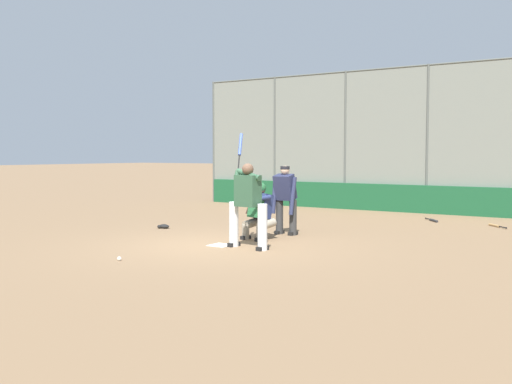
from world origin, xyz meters
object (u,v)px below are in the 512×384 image
at_px(batter_at_plate, 248,202).
at_px(catcher_behind_plate, 258,210).
at_px(spare_bat_near_backstop, 496,226).
at_px(spare_bat_by_padding, 433,220).
at_px(baseball_loose, 119,259).
at_px(fielding_glove_on_dirt, 164,226).
at_px(umpire_home, 285,198).

bearing_deg(batter_at_plate, catcher_behind_plate, -59.22).
bearing_deg(spare_bat_near_backstop, catcher_behind_plate, 102.13).
bearing_deg(catcher_behind_plate, spare_bat_by_padding, -101.87).
distance_m(catcher_behind_plate, spare_bat_near_backstop, 6.53).
relative_size(spare_bat_by_padding, baseball_loose, 9.29).
bearing_deg(baseball_loose, spare_bat_by_padding, -106.65).
height_order(spare_bat_by_padding, fielding_glove_on_dirt, fielding_glove_on_dirt).
height_order(umpire_home, spare_bat_near_backstop, umpire_home).
bearing_deg(umpire_home, baseball_loose, 83.95).
relative_size(batter_at_plate, catcher_behind_plate, 1.84).
height_order(spare_bat_near_backstop, baseball_loose, baseball_loose).
xyz_separation_m(umpire_home, fielding_glove_on_dirt, (3.14, 0.69, -0.80)).
xyz_separation_m(catcher_behind_plate, spare_bat_by_padding, (-2.13, -5.57, -0.61)).
relative_size(umpire_home, spare_bat_by_padding, 2.33).
height_order(spare_bat_by_padding, baseball_loose, baseball_loose).
bearing_deg(spare_bat_by_padding, fielding_glove_on_dirt, -83.19).
distance_m(catcher_behind_plate, baseball_loose, 3.65).
height_order(catcher_behind_plate, baseball_loose, catcher_behind_plate).
bearing_deg(umpire_home, catcher_behind_plate, 86.22).
bearing_deg(fielding_glove_on_dirt, baseball_loose, 122.51).
relative_size(umpire_home, spare_bat_near_backstop, 2.51).
distance_m(batter_at_plate, spare_bat_near_backstop, 7.27).
height_order(batter_at_plate, spare_bat_by_padding, batter_at_plate).
relative_size(catcher_behind_plate, baseball_loose, 16.88).
height_order(catcher_behind_plate, spare_bat_by_padding, catcher_behind_plate).
bearing_deg(fielding_glove_on_dirt, spare_bat_near_backstop, -144.25).
height_order(batter_at_plate, umpire_home, batter_at_plate).
bearing_deg(baseball_loose, spare_bat_near_backstop, -116.88).
bearing_deg(umpire_home, fielding_glove_on_dirt, 15.22).
distance_m(umpire_home, spare_bat_by_padding, 5.10).
height_order(batter_at_plate, catcher_behind_plate, batter_at_plate).
relative_size(batter_at_plate, baseball_loose, 31.09).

